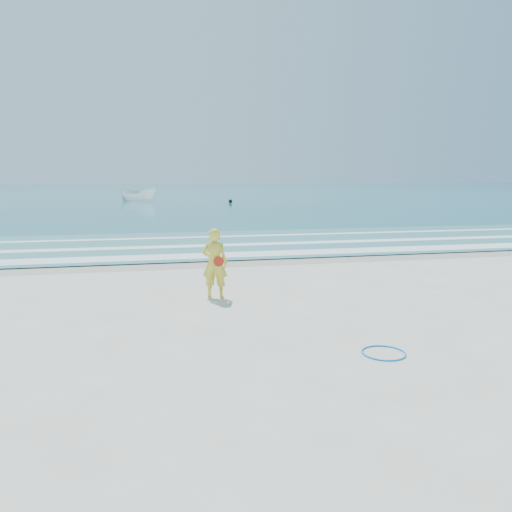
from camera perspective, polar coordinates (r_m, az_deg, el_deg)
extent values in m
plane|color=silver|center=(10.27, 0.69, -9.15)|extent=(400.00, 400.00, 0.00)
cube|color=#B2A893|center=(18.90, -5.49, -0.72)|extent=(400.00, 2.40, 0.00)
cube|color=#19727F|center=(114.56, -11.37, 7.35)|extent=(400.00, 190.00, 0.04)
cube|color=#59B7AD|center=(23.81, -6.95, 1.40)|extent=(400.00, 10.00, 0.01)
cube|color=white|center=(20.17, -5.94, 0.05)|extent=(400.00, 1.40, 0.01)
cube|color=white|center=(23.02, -6.76, 1.16)|extent=(400.00, 0.90, 0.01)
cube|color=white|center=(26.28, -7.48, 2.13)|extent=(400.00, 0.60, 0.01)
torus|color=blue|center=(9.60, 14.38, -10.68)|extent=(0.97, 0.97, 0.03)
imported|color=white|center=(65.23, -13.31, 6.93)|extent=(5.23, 3.41, 1.89)
sphere|color=black|center=(59.41, -2.94, 6.27)|extent=(0.46, 0.46, 0.46)
imported|color=yellow|center=(13.24, -4.74, -0.84)|extent=(0.80, 0.66, 1.87)
cylinder|color=red|center=(13.06, -4.30, -0.61)|extent=(0.27, 0.08, 0.27)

